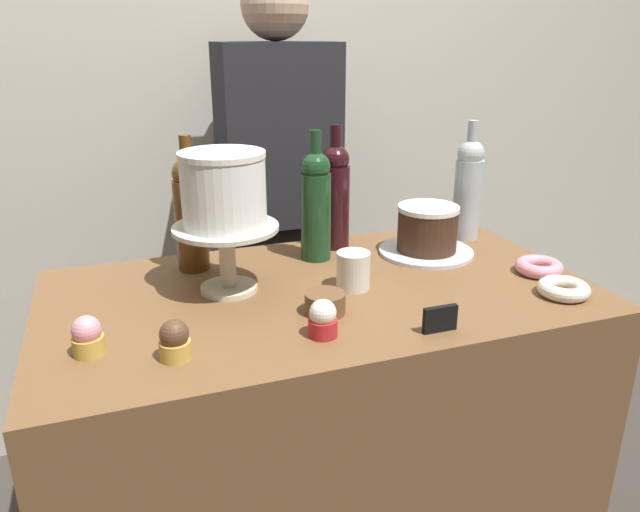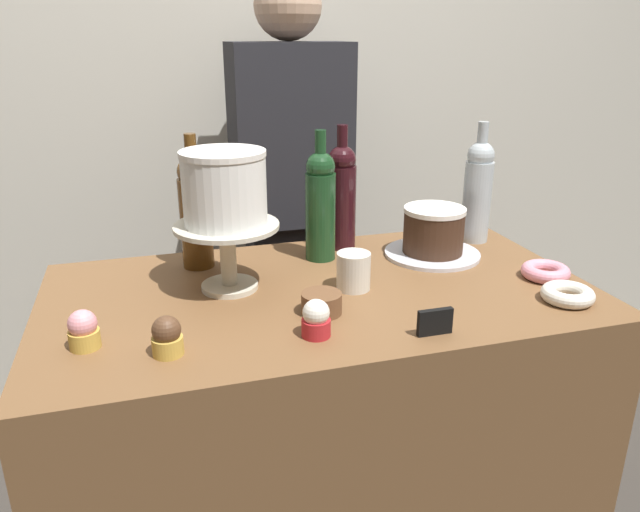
{
  "view_description": "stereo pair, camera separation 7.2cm",
  "coord_description": "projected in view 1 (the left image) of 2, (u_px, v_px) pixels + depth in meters",
  "views": [
    {
      "loc": [
        -0.42,
        -1.18,
        1.42
      ],
      "look_at": [
        0.0,
        0.0,
        0.96
      ],
      "focal_mm": 33.91,
      "sensor_mm": 36.0,
      "label": 1
    },
    {
      "loc": [
        -0.35,
        -1.2,
        1.42
      ],
      "look_at": [
        0.0,
        0.0,
        0.96
      ],
      "focal_mm": 33.91,
      "sensor_mm": 36.0,
      "label": 2
    }
  ],
  "objects": [
    {
      "name": "back_wall",
      "position": [
        229.0,
        72.0,
        2.02
      ],
      "size": [
        6.0,
        0.05,
        2.6
      ],
      "color": "beige",
      "rests_on": "ground_plane"
    },
    {
      "name": "display_counter",
      "position": [
        320.0,
        451.0,
        1.51
      ],
      "size": [
        1.21,
        0.67,
        0.88
      ],
      "color": "brown",
      "rests_on": "ground_plane"
    },
    {
      "name": "cake_stand_pedestal",
      "position": [
        227.0,
        247.0,
        1.32
      ],
      "size": [
        0.23,
        0.23,
        0.15
      ],
      "color": "beige",
      "rests_on": "display_counter"
    },
    {
      "name": "white_layer_cake",
      "position": [
        224.0,
        189.0,
        1.27
      ],
      "size": [
        0.18,
        0.18,
        0.16
      ],
      "color": "white",
      "rests_on": "cake_stand_pedestal"
    },
    {
      "name": "silver_serving_platter",
      "position": [
        426.0,
        251.0,
        1.58
      ],
      "size": [
        0.25,
        0.25,
        0.01
      ],
      "color": "silver",
      "rests_on": "display_counter"
    },
    {
      "name": "chocolate_round_cake",
      "position": [
        427.0,
        228.0,
        1.56
      ],
      "size": [
        0.16,
        0.16,
        0.12
      ],
      "color": "#3D2619",
      "rests_on": "silver_serving_platter"
    },
    {
      "name": "wine_bottle_green",
      "position": [
        316.0,
        204.0,
        1.5
      ],
      "size": [
        0.08,
        0.08,
        0.33
      ],
      "color": "#193D1E",
      "rests_on": "display_counter"
    },
    {
      "name": "wine_bottle_amber",
      "position": [
        190.0,
        212.0,
        1.43
      ],
      "size": [
        0.08,
        0.08,
        0.33
      ],
      "color": "#5B3814",
      "rests_on": "display_counter"
    },
    {
      "name": "wine_bottle_clear",
      "position": [
        468.0,
        187.0,
        1.66
      ],
      "size": [
        0.08,
        0.08,
        0.33
      ],
      "color": "#B2BCC1",
      "rests_on": "display_counter"
    },
    {
      "name": "wine_bottle_dark_red",
      "position": [
        335.0,
        194.0,
        1.58
      ],
      "size": [
        0.08,
        0.08,
        0.33
      ],
      "color": "black",
      "rests_on": "display_counter"
    },
    {
      "name": "cupcake_strawberry",
      "position": [
        87.0,
        337.0,
        1.07
      ],
      "size": [
        0.06,
        0.06,
        0.07
      ],
      "color": "gold",
      "rests_on": "display_counter"
    },
    {
      "name": "cupcake_chocolate",
      "position": [
        175.0,
        341.0,
        1.06
      ],
      "size": [
        0.06,
        0.06,
        0.07
      ],
      "color": "gold",
      "rests_on": "display_counter"
    },
    {
      "name": "cupcake_vanilla",
      "position": [
        323.0,
        319.0,
        1.14
      ],
      "size": [
        0.06,
        0.06,
        0.07
      ],
      "color": "red",
      "rests_on": "display_counter"
    },
    {
      "name": "donut_sugar",
      "position": [
        564.0,
        289.0,
        1.32
      ],
      "size": [
        0.11,
        0.11,
        0.03
      ],
      "color": "silver",
      "rests_on": "display_counter"
    },
    {
      "name": "donut_pink",
      "position": [
        539.0,
        267.0,
        1.44
      ],
      "size": [
        0.11,
        0.11,
        0.03
      ],
      "color": "pink",
      "rests_on": "display_counter"
    },
    {
      "name": "cookie_stack",
      "position": [
        325.0,
        303.0,
        1.24
      ],
      "size": [
        0.08,
        0.08,
        0.04
      ],
      "color": "brown",
      "rests_on": "display_counter"
    },
    {
      "name": "price_sign_chalkboard",
      "position": [
        440.0,
        319.0,
        1.16
      ],
      "size": [
        0.07,
        0.01,
        0.05
      ],
      "color": "black",
      "rests_on": "display_counter"
    },
    {
      "name": "coffee_cup_ceramic",
      "position": [
        353.0,
        270.0,
        1.35
      ],
      "size": [
        0.08,
        0.08,
        0.08
      ],
      "color": "silver",
      "rests_on": "display_counter"
    },
    {
      "name": "barista_figure",
      "position": [
        280.0,
        223.0,
        1.97
      ],
      "size": [
        0.36,
        0.22,
        1.6
      ],
      "color": "black",
      "rests_on": "ground_plane"
    }
  ]
}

